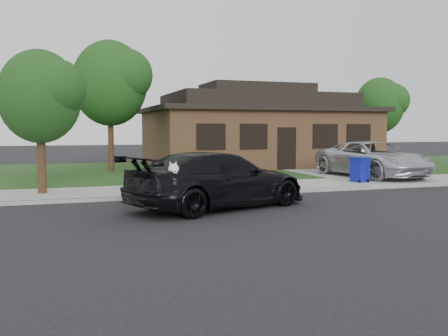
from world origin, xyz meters
name	(u,v)px	position (x,y,z in m)	size (l,w,h in m)	color
ground	(329,209)	(0.00, 0.00, 0.00)	(120.00, 120.00, 0.00)	black
sidewalk	(259,187)	(0.00, 5.00, 0.06)	(60.00, 3.00, 0.12)	gray
curb	(276,192)	(0.00, 3.50, 0.06)	(60.00, 0.12, 0.12)	gray
lawn	(200,170)	(0.00, 13.00, 0.07)	(60.00, 13.00, 0.13)	#193814
driveway	(331,171)	(6.00, 10.00, 0.07)	(4.50, 13.00, 0.14)	gray
sedan	(218,180)	(-2.82, 1.16, 0.78)	(5.81, 3.93, 1.56)	black
minivan	(373,159)	(5.84, 6.33, 0.90)	(2.53, 5.49, 1.53)	#B8BAC0
recycling_bin	(360,170)	(4.13, 4.74, 0.62)	(0.72, 0.72, 0.98)	#0C138D
house	(257,130)	(4.00, 15.00, 2.13)	(12.60, 8.60, 4.65)	#422B1C
tree_0	(114,82)	(-4.34, 12.88, 4.48)	(3.78, 3.60, 6.34)	#332114
tree_1	(382,104)	(12.14, 14.40, 3.71)	(3.15, 3.00, 5.25)	#332114
tree_2	(44,95)	(-7.38, 5.11, 3.27)	(2.73, 2.60, 4.59)	#332114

